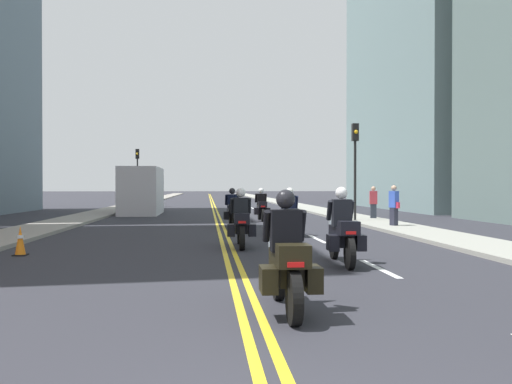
% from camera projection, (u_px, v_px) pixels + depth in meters
% --- Properties ---
extents(ground_plane, '(264.00, 264.00, 0.00)m').
position_uv_depth(ground_plane, '(213.00, 204.00, 50.32)').
color(ground_plane, '#2A2A31').
extents(sidewalk_left, '(2.20, 144.00, 0.12)m').
position_uv_depth(sidewalk_left, '(139.00, 204.00, 49.67)').
color(sidewalk_left, gray).
rests_on(sidewalk_left, ground).
extents(sidewalk_right, '(2.20, 144.00, 0.12)m').
position_uv_depth(sidewalk_right, '(285.00, 203.00, 50.97)').
color(sidewalk_right, gray).
rests_on(sidewalk_right, ground).
extents(centreline_yellow_inner, '(0.12, 132.00, 0.01)m').
position_uv_depth(centreline_yellow_inner, '(211.00, 204.00, 50.31)').
color(centreline_yellow_inner, yellow).
rests_on(centreline_yellow_inner, ground).
extents(centreline_yellow_outer, '(0.12, 132.00, 0.01)m').
position_uv_depth(centreline_yellow_outer, '(214.00, 204.00, 50.33)').
color(centreline_yellow_outer, yellow).
rests_on(centreline_yellow_outer, ground).
extents(lane_dashes_white, '(0.14, 56.40, 0.01)m').
position_uv_depth(lane_dashes_white, '(265.00, 214.00, 31.67)').
color(lane_dashes_white, silver).
rests_on(lane_dashes_white, ground).
extents(building_right_1, '(7.02, 19.17, 31.50)m').
position_uv_depth(building_right_1, '(425.00, 1.00, 40.07)').
color(building_right_1, gray).
rests_on(building_right_1, ground).
extents(motorcycle_0, '(0.76, 2.12, 1.64)m').
position_uv_depth(motorcycle_0, '(287.00, 263.00, 6.97)').
color(motorcycle_0, black).
rests_on(motorcycle_0, ground).
extents(motorcycle_1, '(0.78, 2.29, 1.67)m').
position_uv_depth(motorcycle_1, '(342.00, 233.00, 11.26)').
color(motorcycle_1, black).
rests_on(motorcycle_1, ground).
extents(motorcycle_2, '(0.77, 2.23, 1.64)m').
position_uv_depth(motorcycle_2, '(241.00, 224.00, 14.45)').
color(motorcycle_2, black).
rests_on(motorcycle_2, ground).
extents(motorcycle_3, '(0.78, 2.22, 1.64)m').
position_uv_depth(motorcycle_3, '(290.00, 217.00, 17.82)').
color(motorcycle_3, black).
rests_on(motorcycle_3, ground).
extents(motorcycle_4, '(0.77, 2.15, 1.61)m').
position_uv_depth(motorcycle_4, '(232.00, 211.00, 21.82)').
color(motorcycle_4, black).
rests_on(motorcycle_4, ground).
extents(motorcycle_5, '(0.76, 2.18, 1.59)m').
position_uv_depth(motorcycle_5, '(261.00, 208.00, 25.65)').
color(motorcycle_5, black).
rests_on(motorcycle_5, ground).
extents(traffic_cone_1, '(0.31, 0.31, 0.72)m').
position_uv_depth(traffic_cone_1, '(20.00, 241.00, 12.78)').
color(traffic_cone_1, black).
rests_on(traffic_cone_1, ground).
extents(traffic_light_near, '(0.28, 0.38, 4.57)m').
position_uv_depth(traffic_light_near, '(355.00, 154.00, 24.34)').
color(traffic_light_near, black).
rests_on(traffic_light_near, ground).
extents(traffic_light_far, '(0.28, 0.38, 4.75)m').
position_uv_depth(traffic_light_far, '(137.00, 167.00, 43.41)').
color(traffic_light_far, black).
rests_on(traffic_light_far, ground).
extents(pedestrian_0, '(0.34, 0.51, 1.72)m').
position_uv_depth(pedestrian_0, '(394.00, 206.00, 20.99)').
color(pedestrian_0, '#262736').
rests_on(pedestrian_0, ground).
extents(pedestrian_1, '(0.39, 0.28, 1.68)m').
position_uv_depth(pedestrian_1, '(373.00, 203.00, 25.86)').
color(pedestrian_1, '#262C37').
rests_on(pedestrian_1, ground).
extents(parked_truck, '(2.20, 6.50, 2.80)m').
position_uv_depth(parked_truck, '(143.00, 193.00, 32.17)').
color(parked_truck, '#B4B6CE').
rests_on(parked_truck, ground).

